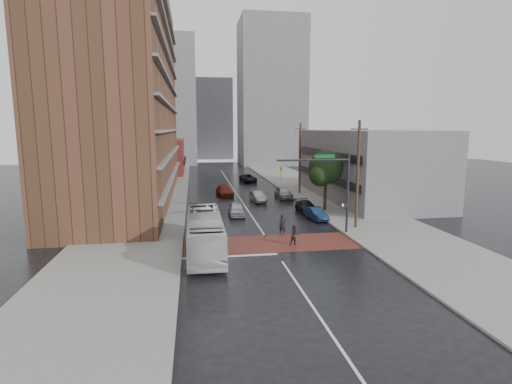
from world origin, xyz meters
TOP-DOWN VIEW (x-y plane):
  - ground at (0.00, 0.00)m, footprint 160.00×160.00m
  - crosswalk at (0.00, 0.50)m, footprint 14.00×5.00m
  - sidewalk_west at (-11.50, 25.00)m, footprint 9.00×90.00m
  - sidewalk_east at (11.50, 25.00)m, footprint 9.00×90.00m
  - apartment_block at (-14.00, 24.00)m, footprint 10.00×44.00m
  - storefront_west at (-12.00, 54.00)m, footprint 8.00×16.00m
  - building_east at (16.50, 20.00)m, footprint 11.00×26.00m
  - distant_tower_west at (-14.00, 78.00)m, footprint 18.00×16.00m
  - distant_tower_east at (14.00, 72.00)m, footprint 16.00×14.00m
  - distant_tower_center at (0.00, 95.00)m, footprint 12.00×10.00m
  - street_tree at (8.52, 12.03)m, footprint 4.20×4.10m
  - signal_mast at (5.85, 2.50)m, footprint 6.50×0.30m
  - utility_pole_near at (8.80, 4.00)m, footprint 1.60×0.26m
  - utility_pole_far at (8.80, 24.00)m, footprint 1.60×0.26m
  - transit_bus at (-5.29, -1.00)m, footprint 2.57×10.91m
  - pedestrian_a at (1.61, 3.00)m, footprint 0.72×0.54m
  - pedestrian_b at (1.85, -0.27)m, footprint 0.88×0.74m
  - car_travel_a at (-1.58, 11.42)m, footprint 1.84×4.21m
  - car_travel_b at (1.99, 18.95)m, footprint 1.82×4.22m
  - car_travel_c at (-1.82, 24.44)m, footprint 2.51×4.84m
  - suv_travel at (3.35, 37.95)m, footprint 2.90×5.10m
  - car_parked_near at (6.30, 8.25)m, footprint 1.76×3.86m
  - car_parked_mid at (6.30, 11.88)m, footprint 1.86×4.35m
  - car_parked_far at (5.83, 21.13)m, footprint 1.99×4.57m

SIDE VIEW (x-z plane):
  - ground at x=0.00m, z-range 0.00..0.00m
  - crosswalk at x=0.00m, z-range 0.00..0.02m
  - sidewalk_west at x=-11.50m, z-range 0.00..0.15m
  - sidewalk_east at x=11.50m, z-range 0.00..0.15m
  - car_parked_near at x=6.30m, z-range 0.00..1.23m
  - car_parked_mid at x=6.30m, z-range 0.00..1.25m
  - car_travel_c at x=-1.82m, z-range 0.00..1.34m
  - suv_travel at x=3.35m, z-range 0.00..1.34m
  - car_travel_b at x=1.99m, z-range 0.00..1.35m
  - car_travel_a at x=-1.58m, z-range 0.00..1.41m
  - car_parked_far at x=5.83m, z-range 0.00..1.53m
  - pedestrian_b at x=1.85m, z-range 0.00..1.63m
  - pedestrian_a at x=1.61m, z-range 0.00..1.81m
  - transit_bus at x=-5.29m, z-range 0.00..3.04m
  - storefront_west at x=-12.00m, z-range 0.00..7.00m
  - building_east at x=16.50m, z-range 0.00..9.00m
  - signal_mast at x=5.85m, z-range 1.13..8.33m
  - street_tree at x=8.52m, z-range 1.28..8.18m
  - utility_pole_near at x=8.80m, z-range 0.14..10.14m
  - utility_pole_far at x=8.80m, z-range 0.14..10.14m
  - distant_tower_center at x=0.00m, z-range 0.00..24.00m
  - apartment_block at x=-14.00m, z-range 0.00..28.00m
  - distant_tower_west at x=-14.00m, z-range 0.00..32.00m
  - distant_tower_east at x=14.00m, z-range 0.00..36.00m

